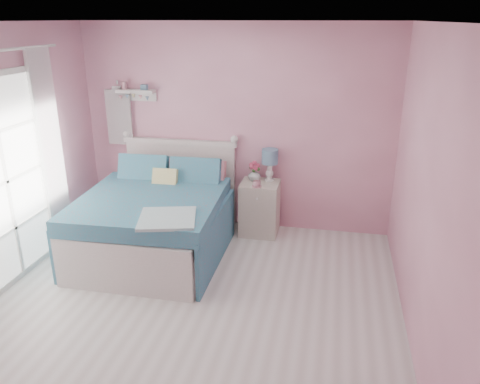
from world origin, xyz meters
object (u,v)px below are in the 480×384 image
(table_lamp, at_px, (270,159))
(nightstand, at_px, (260,208))
(bed, at_px, (157,220))
(teacup, at_px, (257,184))
(vase, at_px, (254,175))

(table_lamp, bearing_deg, nightstand, -130.54)
(bed, bearing_deg, table_lamp, 32.67)
(bed, distance_m, nightstand, 1.33)
(bed, xyz_separation_m, table_lamp, (1.21, 0.85, 0.58))
(nightstand, relative_size, teacup, 7.16)
(table_lamp, xyz_separation_m, teacup, (-0.12, -0.27, -0.25))
(nightstand, relative_size, table_lamp, 1.68)
(nightstand, height_order, vase, vase)
(nightstand, distance_m, teacup, 0.41)
(vase, relative_size, teacup, 1.70)
(nightstand, bearing_deg, teacup, -95.77)
(bed, xyz_separation_m, nightstand, (1.11, 0.73, -0.05))
(table_lamp, bearing_deg, teacup, -113.10)
(nightstand, distance_m, table_lamp, 0.65)
(table_lamp, xyz_separation_m, vase, (-0.19, -0.06, -0.20))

